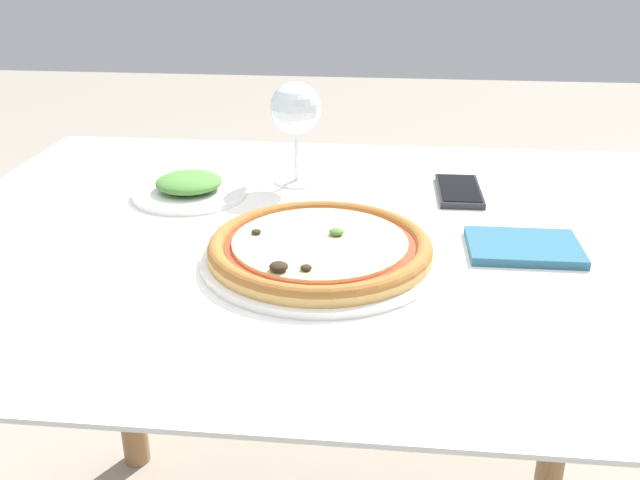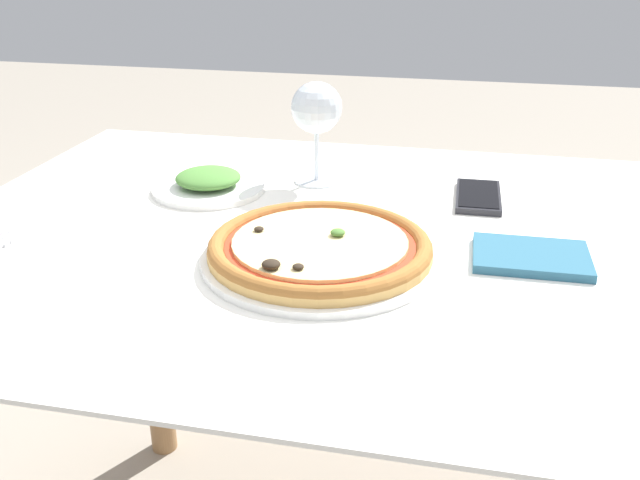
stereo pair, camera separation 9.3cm
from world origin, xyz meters
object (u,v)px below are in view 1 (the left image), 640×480
(wine_glass_far_left, at_px, (296,111))
(side_plate, at_px, (189,188))
(dining_table, at_px, (322,295))
(cell_phone, at_px, (459,191))
(pizza_plate, at_px, (320,249))

(wine_glass_far_left, distance_m, side_plate, 0.22)
(dining_table, bearing_deg, cell_phone, 41.27)
(dining_table, relative_size, wine_glass_far_left, 6.77)
(dining_table, bearing_deg, wine_glass_far_left, 107.07)
(pizza_plate, xyz_separation_m, wine_glass_far_left, (-0.07, 0.31, 0.11))
(pizza_plate, distance_m, wine_glass_far_left, 0.33)
(cell_phone, distance_m, side_plate, 0.44)
(dining_table, relative_size, pizza_plate, 3.72)
(pizza_plate, bearing_deg, dining_table, 94.35)
(dining_table, bearing_deg, pizza_plate, -85.65)
(pizza_plate, height_order, wine_glass_far_left, wine_glass_far_left)
(side_plate, bearing_deg, pizza_plate, -43.23)
(dining_table, relative_size, cell_phone, 8.02)
(dining_table, xyz_separation_m, wine_glass_far_left, (-0.07, 0.21, 0.23))
(pizza_plate, height_order, side_plate, pizza_plate)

